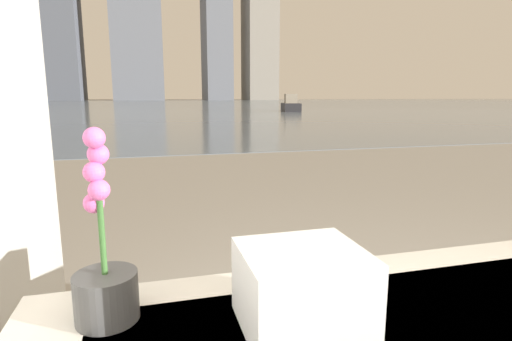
{
  "coord_description": "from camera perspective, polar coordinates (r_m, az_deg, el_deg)",
  "views": [
    {
      "loc": [
        -0.58,
        0.08,
        1.0
      ],
      "look_at": [
        0.04,
        2.39,
        0.56
      ],
      "focal_mm": 28.0,
      "sensor_mm": 36.0,
      "label": 1
    }
  ],
  "objects": [
    {
      "name": "potted_orchid",
      "position": [
        0.89,
        -20.8,
        -13.71
      ],
      "size": [
        0.13,
        0.13,
        0.4
      ],
      "color": "#4C4C4C",
      "rests_on": "bathtub"
    },
    {
      "name": "harbor_water",
      "position": [
        61.93,
        -14.7,
        9.24
      ],
      "size": [
        180.0,
        110.0,
        0.01
      ],
      "color": "slate",
      "rests_on": "ground_plane"
    },
    {
      "name": "harbor_boat_0",
      "position": [
        27.98,
        4.97,
        9.28
      ],
      "size": [
        1.78,
        3.31,
        1.18
      ],
      "color": "#2D2D33",
      "rests_on": "harbor_water"
    },
    {
      "name": "harbor_boat_1",
      "position": [
        57.88,
        -28.76,
        8.93
      ],
      "size": [
        2.26,
        5.36,
        1.96
      ],
      "color": "navy",
      "rests_on": "harbor_water"
    },
    {
      "name": "skyline_tower_4",
      "position": [
        125.02,
        0.52,
        22.27
      ],
      "size": [
        8.7,
        11.36,
        53.0
      ],
      "color": "gray",
      "rests_on": "ground_plane"
    },
    {
      "name": "towel_stack",
      "position": [
        0.83,
        6.58,
        -16.38
      ],
      "size": [
        0.24,
        0.22,
        0.16
      ],
      "color": "white",
      "rests_on": "bathtub"
    }
  ]
}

